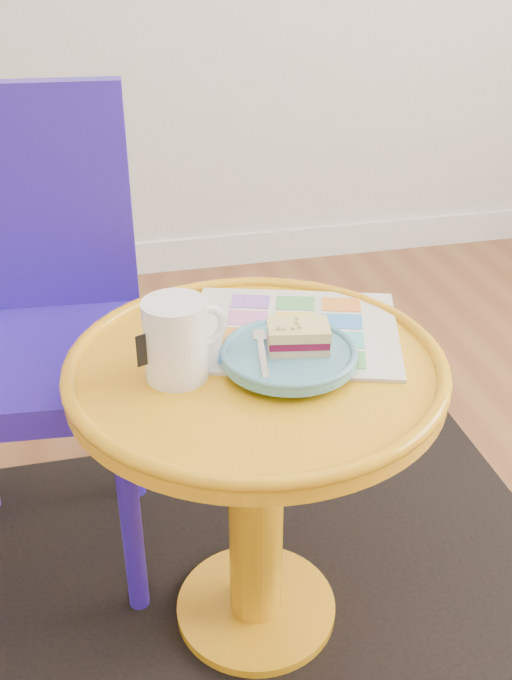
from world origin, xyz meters
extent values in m
cube|color=white|center=(0.00, 1.99, 0.06)|extent=(4.00, 0.02, 0.12)
cube|color=black|center=(0.00, 0.37, 0.00)|extent=(1.31, 1.11, 0.01)
cylinder|color=orange|center=(0.00, 0.37, 0.01)|extent=(0.30, 0.30, 0.03)
cylinder|color=orange|center=(0.00, 0.37, 0.28)|extent=(0.10, 0.10, 0.51)
cylinder|color=orange|center=(0.00, 0.37, 0.55)|extent=(0.59, 0.59, 0.03)
cylinder|color=#2F1AAB|center=(-0.21, 0.44, 0.22)|extent=(0.04, 0.04, 0.43)
cylinder|color=#2F1AAB|center=(-0.18, 0.76, 0.22)|extent=(0.04, 0.04, 0.43)
cube|color=#2F1AAB|center=(-0.36, 0.61, 0.47)|extent=(0.44, 0.44, 0.05)
cube|color=#2F1AAB|center=(-0.34, 0.80, 0.71)|extent=(0.41, 0.08, 0.43)
cube|color=silver|center=(0.09, 0.45, 0.56)|extent=(0.42, 0.38, 0.01)
cylinder|color=white|center=(-0.12, 0.36, 0.62)|extent=(0.10, 0.10, 0.12)
torus|color=white|center=(-0.07, 0.38, 0.63)|extent=(0.07, 0.04, 0.07)
cylinder|color=#D1B78C|center=(-0.12, 0.36, 0.68)|extent=(0.09, 0.09, 0.01)
cylinder|color=teal|center=(0.05, 0.34, 0.57)|extent=(0.08, 0.08, 0.01)
cylinder|color=teal|center=(0.05, 0.34, 0.58)|extent=(0.21, 0.21, 0.02)
cube|color=#D3BC8C|center=(0.06, 0.35, 0.60)|extent=(0.10, 0.08, 0.01)
cube|color=maroon|center=(0.06, 0.35, 0.61)|extent=(0.10, 0.08, 0.01)
cube|color=#EADB8C|center=(0.06, 0.35, 0.62)|extent=(0.10, 0.08, 0.02)
cube|color=silver|center=(0.00, 0.33, 0.59)|extent=(0.03, 0.12, 0.00)
cube|color=silver|center=(0.02, 0.40, 0.59)|extent=(0.02, 0.03, 0.00)
camera|label=1|loc=(-0.23, -0.61, 1.17)|focal=40.00mm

